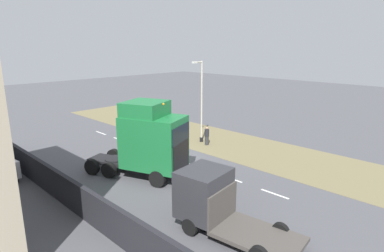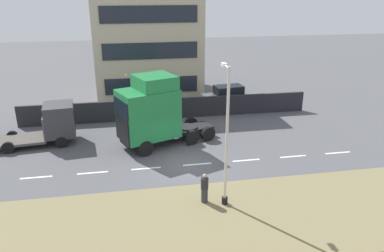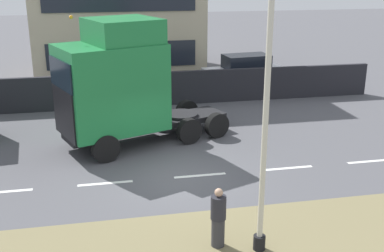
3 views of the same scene
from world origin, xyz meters
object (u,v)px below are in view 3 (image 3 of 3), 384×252
at_px(lorry_cab, 118,85).
at_px(pedestrian, 218,218).
at_px(parked_car, 244,74).
at_px(lamp_post, 264,124).

relative_size(lorry_cab, pedestrian, 4.40).
bearing_deg(parked_car, lamp_post, 157.30).
height_order(parked_car, pedestrian, parked_car).
distance_m(lorry_cab, lamp_post, 8.60).
distance_m(parked_car, pedestrian, 15.98).
bearing_deg(lorry_cab, parked_car, -66.27).
bearing_deg(lamp_post, lorry_cab, 20.51).
relative_size(parked_car, lamp_post, 0.66).
bearing_deg(parked_car, lorry_cab, 128.02).
xyz_separation_m(lorry_cab, pedestrian, (-7.73, -2.02, -1.71)).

